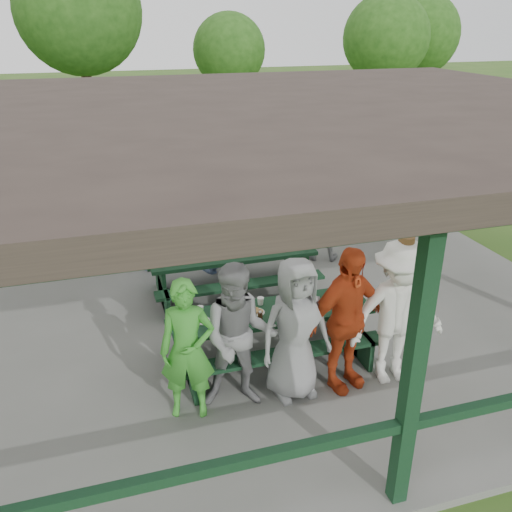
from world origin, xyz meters
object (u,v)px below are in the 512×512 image
object	(u,v)px
contestant_grey_left	(239,338)
contestant_white_fedora	(398,313)
spectator_grey	(319,217)
pickup_truck	(204,150)
picnic_table_near	(271,328)
spectator_blue	(150,222)
contestant_green	(187,350)
farm_trailer	(83,159)
picnic_table_far	(233,268)
contestant_red	(346,320)
spectator_lblue	(220,225)
contestant_grey_mid	(295,329)

from	to	relation	value
contestant_grey_left	contestant_white_fedora	size ratio (longest dim) A/B	0.93
spectator_grey	pickup_truck	bearing A→B (deg)	-59.97
pickup_truck	picnic_table_near	bearing A→B (deg)	164.83
picnic_table_near	spectator_blue	bearing A→B (deg)	108.86
spectator_blue	contestant_green	bearing A→B (deg)	81.24
contestant_grey_left	spectator_grey	bearing A→B (deg)	68.85
picnic_table_near	farm_trailer	xyz separation A→B (m)	(-2.33, 10.03, 0.13)
picnic_table_near	picnic_table_far	xyz separation A→B (m)	(-0.01, 2.00, 0.00)
picnic_table_far	contestant_white_fedora	world-z (taller)	contestant_white_fedora
contestant_grey_left	farm_trailer	world-z (taller)	contestant_grey_left
spectator_grey	pickup_truck	xyz separation A→B (m)	(-0.80, 6.78, -0.14)
picnic_table_near	picnic_table_far	bearing A→B (deg)	90.24
picnic_table_near	spectator_blue	xyz separation A→B (m)	(-1.17, 3.43, 0.44)
contestant_red	spectator_lblue	size ratio (longest dim) A/B	1.08
contestant_red	picnic_table_near	bearing A→B (deg)	113.84
contestant_green	contestant_white_fedora	bearing A→B (deg)	11.97
contestant_grey_left	pickup_truck	size ratio (longest dim) A/B	0.32
picnic_table_far	picnic_table_near	bearing A→B (deg)	-89.76
picnic_table_near	contestant_grey_mid	xyz separation A→B (m)	(0.04, -0.78, 0.43)
picnic_table_far	contestant_grey_left	xyz separation A→B (m)	(-0.64, -2.77, 0.44)
contestant_white_fedora	pickup_truck	xyz separation A→B (m)	(-0.21, 10.64, -0.28)
contestant_white_fedora	pickup_truck	size ratio (longest dim) A/B	0.35
contestant_white_fedora	spectator_lblue	bearing A→B (deg)	111.77
contestant_white_fedora	farm_trailer	size ratio (longest dim) A/B	0.48
contestant_green	farm_trailer	size ratio (longest dim) A/B	0.42
contestant_red	contestant_white_fedora	size ratio (longest dim) A/B	0.95
farm_trailer	pickup_truck	bearing A→B (deg)	12.94
contestant_grey_left	spectator_blue	bearing A→B (deg)	110.55
spectator_lblue	picnic_table_far	bearing A→B (deg)	79.70
pickup_truck	farm_trailer	bearing A→B (deg)	77.20
contestant_green	contestant_red	distance (m)	1.94
contestant_red	contestant_white_fedora	distance (m)	0.67
farm_trailer	contestant_grey_mid	bearing A→B (deg)	-60.37
contestant_red	spectator_lblue	xyz separation A→B (m)	(-0.67, 3.81, -0.07)
spectator_lblue	farm_trailer	size ratio (longest dim) A/B	0.43
picnic_table_near	spectator_lblue	world-z (taller)	spectator_lblue
contestant_grey_left	contestant_white_fedora	bearing A→B (deg)	10.51
picnic_table_far	contestant_grey_left	size ratio (longest dim) A/B	1.49
contestant_grey_mid	pickup_truck	xyz separation A→B (m)	(1.10, 10.54, -0.22)
contestant_grey_mid	farm_trailer	xyz separation A→B (m)	(-2.37, 10.80, -0.30)
picnic_table_far	contestant_green	size ratio (longest dim) A/B	1.58
picnic_table_near	pickup_truck	distance (m)	9.83
picnic_table_far	spectator_grey	bearing A→B (deg)	26.73
contestant_green	pickup_truck	xyz separation A→B (m)	(2.40, 10.54, -0.18)
spectator_lblue	spectator_grey	bearing A→B (deg)	170.77
contestant_white_fedora	pickup_truck	distance (m)	10.64
spectator_grey	farm_trailer	xyz separation A→B (m)	(-4.27, 7.04, -0.22)
spectator_grey	pickup_truck	size ratio (longest dim) A/B	0.29
contestant_grey_left	pickup_truck	distance (m)	10.69
contestant_green	spectator_lblue	xyz separation A→B (m)	(1.27, 3.77, 0.02)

